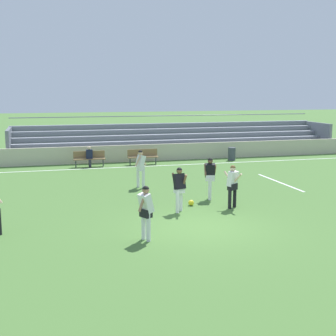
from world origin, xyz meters
name	(u,v)px	position (x,y,z in m)	size (l,w,h in m)	color
ground_plane	(202,227)	(0.00, 0.00, 0.00)	(160.00, 160.00, 0.00)	#477033
field_line_sideline	(132,167)	(0.00, 12.24, 0.00)	(44.00, 0.12, 0.01)	white
field_line_penalty_mark	(280,182)	(6.01, 5.96, 0.00)	(0.12, 4.40, 0.01)	white
sideline_wall	(126,154)	(0.00, 14.20, 0.52)	(48.00, 0.16, 1.04)	beige
bleacher_stand	(177,139)	(3.97, 16.70, 1.09)	(21.94, 3.73, 2.58)	#9EA3AD
bench_near_wall_gap	(143,155)	(0.82, 12.98, 0.55)	(1.80, 0.40, 0.90)	olive
bench_far_right	(89,157)	(-2.33, 12.98, 0.55)	(1.80, 0.40, 0.90)	olive
trash_bin	(232,154)	(6.57, 13.15, 0.40)	(0.47, 0.47, 0.81)	#3D424C
spectator_seated	(89,155)	(-2.33, 12.86, 0.70)	(0.36, 0.42, 1.21)	#2D2D38
player_dark_dropping_back	(210,175)	(1.58, 3.55, 1.01)	(0.57, 0.46, 1.69)	white
player_dark_wide_right	(179,186)	(-0.17, 2.00, 0.97)	(0.45, 0.57, 1.63)	white
player_white_on_ball	(146,208)	(-2.02, -0.84, 0.97)	(0.57, 0.50, 1.63)	white
player_white_challenging	(141,165)	(-0.66, 6.49, 1.02)	(0.63, 0.49, 1.71)	white
player_white_deep_cover	(233,183)	(1.91, 2.03, 0.96)	(0.49, 0.74, 1.62)	black
soccer_ball	(191,203)	(0.53, 2.75, 0.11)	(0.22, 0.22, 0.22)	yellow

